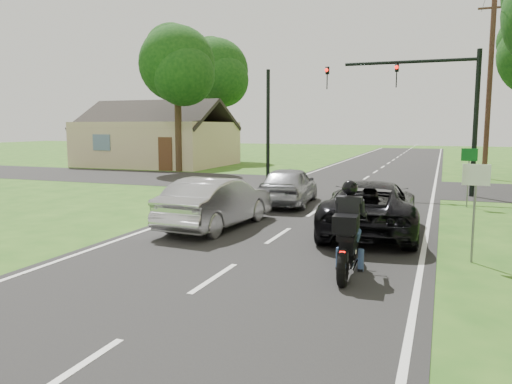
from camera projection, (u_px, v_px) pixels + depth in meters
ground at (214, 278)px, 9.61m from camera, size 140.00×140.00×0.00m
road at (328, 203)px, 18.89m from camera, size 8.00×100.00×0.01m
cross_road at (354, 186)px, 24.46m from camera, size 60.00×7.00×0.01m
motorcycle_rider at (348, 238)px, 9.71m from camera, size 0.63×2.22×1.91m
dark_suv at (370, 207)px, 13.60m from camera, size 2.85×5.41×1.45m
silver_sedan at (217, 202)px, 14.35m from camera, size 1.91×4.52×1.45m
silver_suv at (289, 185)px, 18.55m from camera, size 2.05×4.31×1.42m
traffic_signal at (429, 97)px, 20.89m from camera, size 6.38×0.44×6.00m
signal_pole_far at (268, 125)px, 27.73m from camera, size 0.20×0.20×6.00m
utility_pole_far at (489, 86)px, 27.19m from camera, size 1.60×0.28×10.00m
sign_white at (476, 189)px, 10.53m from camera, size 0.55×0.07×2.12m
sign_green at (469, 163)px, 17.88m from camera, size 0.55×0.07×2.12m
tree_left_near at (179, 68)px, 31.21m from camera, size 5.12×4.96×9.22m
tree_left_far at (218, 74)px, 41.07m from camera, size 5.76×5.58×10.14m
house at (158, 141)px, 37.24m from camera, size 10.20×8.00×4.84m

